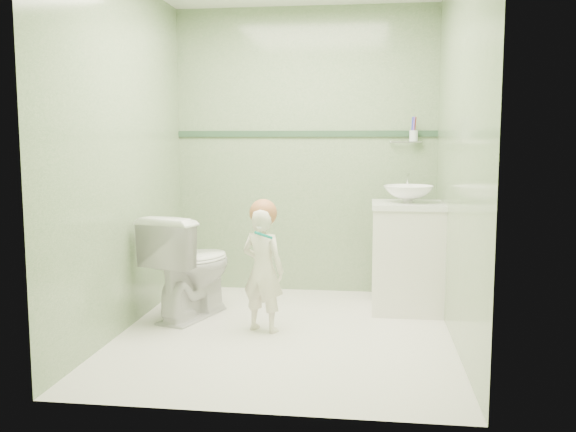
# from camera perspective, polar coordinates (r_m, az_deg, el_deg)

# --- Properties ---
(ground) EXTENTS (2.50, 2.50, 0.00)m
(ground) POSITION_cam_1_polar(r_m,az_deg,el_deg) (4.26, -0.27, -10.71)
(ground) COLOR white
(ground) RESTS_ON ground
(room_shell) EXTENTS (2.50, 2.54, 2.40)m
(room_shell) POSITION_cam_1_polar(r_m,az_deg,el_deg) (4.06, -0.28, 5.64)
(room_shell) COLOR gray
(room_shell) RESTS_ON ground
(trim_stripe) EXTENTS (2.20, 0.02, 0.05)m
(trim_stripe) POSITION_cam_1_polar(r_m,az_deg,el_deg) (5.29, 1.55, 7.55)
(trim_stripe) COLOR #2E4D35
(trim_stripe) RESTS_ON room_shell
(vanity) EXTENTS (0.52, 0.50, 0.80)m
(vanity) POSITION_cam_1_polar(r_m,az_deg,el_deg) (4.82, 10.85, -3.87)
(vanity) COLOR white
(vanity) RESTS_ON ground
(counter) EXTENTS (0.54, 0.52, 0.04)m
(counter) POSITION_cam_1_polar(r_m,az_deg,el_deg) (4.76, 10.96, 0.99)
(counter) COLOR white
(counter) RESTS_ON vanity
(basin) EXTENTS (0.37, 0.37, 0.13)m
(basin) POSITION_cam_1_polar(r_m,az_deg,el_deg) (4.75, 10.98, 2.00)
(basin) COLOR white
(basin) RESTS_ON counter
(faucet) EXTENTS (0.03, 0.13, 0.18)m
(faucet) POSITION_cam_1_polar(r_m,az_deg,el_deg) (4.93, 10.88, 3.10)
(faucet) COLOR silver
(faucet) RESTS_ON counter
(cup_holder) EXTENTS (0.26, 0.07, 0.21)m
(cup_holder) POSITION_cam_1_polar(r_m,az_deg,el_deg) (5.22, 11.36, 7.24)
(cup_holder) COLOR silver
(cup_holder) RESTS_ON room_shell
(toilet) EXTENTS (0.64, 0.85, 0.77)m
(toilet) POSITION_cam_1_polar(r_m,az_deg,el_deg) (4.62, -8.88, -4.49)
(toilet) COLOR white
(toilet) RESTS_ON ground
(toddler) EXTENTS (0.36, 0.29, 0.84)m
(toddler) POSITION_cam_1_polar(r_m,az_deg,el_deg) (4.22, -2.32, -4.97)
(toddler) COLOR white
(toddler) RESTS_ON ground
(hair_cap) EXTENTS (0.19, 0.19, 0.19)m
(hair_cap) POSITION_cam_1_polar(r_m,az_deg,el_deg) (4.18, -2.29, 0.29)
(hair_cap) COLOR #AC683E
(hair_cap) RESTS_ON toddler
(teal_toothbrush) EXTENTS (0.11, 0.14, 0.08)m
(teal_toothbrush) POSITION_cam_1_polar(r_m,az_deg,el_deg) (4.03, -2.30, -1.69)
(teal_toothbrush) COLOR #0B857C
(teal_toothbrush) RESTS_ON toddler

